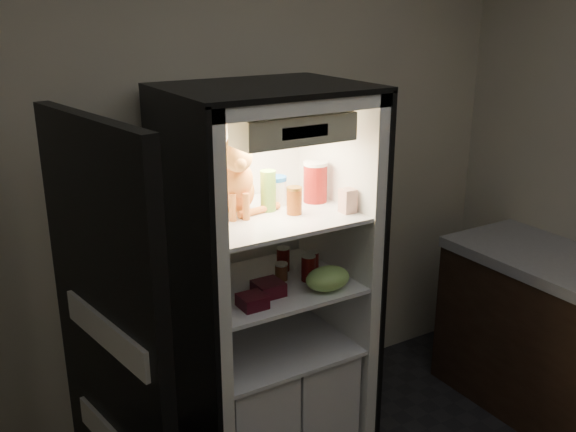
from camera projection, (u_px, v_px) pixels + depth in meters
name	position (u px, v px, depth m)	size (l,w,h in m)	color
room_shell	(503.00, 227.00, 1.79)	(3.60, 3.60, 3.60)	white
refrigerator	(264.00, 305.00, 3.17)	(0.90, 0.72, 1.88)	white
fridge_door	(112.00, 356.00, 2.48)	(0.20, 0.87, 1.85)	black
tabby_cat	(235.00, 183.00, 2.92)	(0.32, 0.38, 0.38)	#D2511A
parmesan_shaker	(268.00, 191.00, 2.97)	(0.07, 0.07, 0.19)	#258A2D
mayo_tub	(276.00, 190.00, 3.08)	(0.10, 0.10, 0.14)	white
salsa_jar	(294.00, 200.00, 2.94)	(0.07, 0.07, 0.13)	maroon
pepper_jar	(315.00, 182.00, 3.11)	(0.12, 0.12, 0.20)	#A31D15
cream_carton	(348.00, 201.00, 2.96)	(0.07, 0.07, 0.11)	white
soda_can_a	(283.00, 259.00, 3.20)	(0.07, 0.07, 0.12)	black
soda_can_b	(313.00, 262.00, 3.17)	(0.06, 0.06, 0.11)	black
soda_can_c	(308.00, 268.00, 3.08)	(0.07, 0.07, 0.13)	black
condiment_jar	(281.00, 271.00, 3.09)	(0.06, 0.06, 0.09)	#552C18
grape_bag	(328.00, 278.00, 2.98)	(0.22, 0.16, 0.11)	#7BAD51
berry_box_left	(252.00, 301.00, 2.82)	(0.12, 0.12, 0.06)	#4A0C15
berry_box_right	(268.00, 288.00, 2.94)	(0.13, 0.13, 0.06)	#4A0C15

